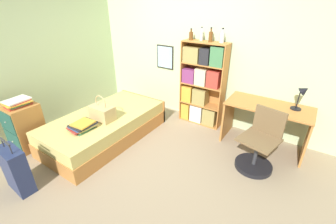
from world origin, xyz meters
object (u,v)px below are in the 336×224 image
bottle_clear (211,36)px  desk_lamp (303,94)px  bottle_green (191,36)px  desk_chair (258,150)px  bookcase (201,86)px  bottle_brown (202,35)px  magazine_pile_on_dresser (18,103)px  handbag (102,113)px  desk (266,118)px  book_stack_on_bed (83,126)px  bed (106,126)px  bottle_blue (222,37)px  suitcase (16,170)px  dresser (24,126)px

bottle_clear → desk_lamp: 1.67m
bottle_green → desk_chair: 2.21m
bookcase → bottle_clear: 0.89m
bottle_brown → desk_lamp: bearing=-3.7°
magazine_pile_on_dresser → bottle_brown: bearing=51.3°
handbag → desk: (2.24, 1.39, -0.05)m
book_stack_on_bed → desk_chair: (2.32, 1.16, -0.23)m
bed → desk: 2.68m
bottle_clear → bottle_blue: size_ratio=1.01×
suitcase → bottle_brown: (1.04, 2.92, 1.34)m
handbag → bookcase: 1.85m
bed → bookcase: bearing=52.4°
bookcase → desk: (1.24, -0.16, -0.24)m
suitcase → bed: bearing=89.4°
dresser → desk: size_ratio=0.59×
book_stack_on_bed → dresser: (-0.99, -0.40, -0.13)m
suitcase → desk_lamp: 3.99m
bed → bottle_brown: bearing=55.0°
handbag → bottle_clear: size_ratio=1.79×
dresser → bookcase: bookcase is taller
suitcase → bottle_blue: bottle_blue is taller
bottle_clear → desk_lamp: bearing=-3.7°
bottle_green → desk_lamp: bearing=-2.4°
suitcase → magazine_pile_on_dresser: magazine_pile_on_dresser is taller
suitcase → bottle_clear: bottle_clear is taller
dresser → bookcase: (2.00, 2.32, 0.39)m
bottle_clear → desk_chair: bearing=-33.0°
bookcase → bottle_blue: bottle_blue is taller
book_stack_on_bed → bottle_brown: size_ratio=1.74×
book_stack_on_bed → desk: desk is taller
bookcase → desk_chair: (1.30, -0.76, -0.48)m
suitcase → bottle_brown: 3.38m
book_stack_on_bed → desk_lamp: size_ratio=1.01×
bookcase → bed: bearing=-127.6°
handbag → bottle_green: bottle_green is taller
dresser → bookcase: bearing=49.2°
bottle_green → bottle_blue: bearing=4.5°
book_stack_on_bed → bookcase: (1.02, 1.92, 0.26)m
bottle_brown → desk: size_ratio=0.18×
dresser → desk: dresser is taller
dresser → desk: (3.25, 2.16, 0.15)m
bed → bottle_green: 2.17m
bed → handbag: (0.10, -0.13, 0.35)m
handbag → bed: bearing=129.0°
dresser → bottle_green: size_ratio=3.81×
handbag → bookcase: size_ratio=0.27×
bed → dresser: dresser is taller
bottle_green → handbag: bearing=-115.2°
bottle_green → bottle_blue: (0.55, 0.04, 0.01)m
handbag → suitcase: bearing=-95.1°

